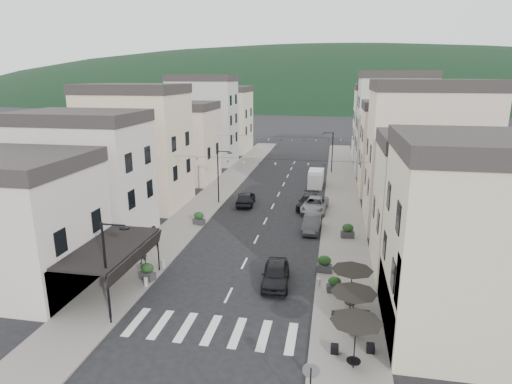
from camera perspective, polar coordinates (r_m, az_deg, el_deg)
ground at (r=23.72m, az=-7.41°, el=-20.37°), size 700.00×700.00×0.00m
sidewalk_left at (r=53.90m, az=-4.76°, el=0.42°), size 4.00×76.00×0.12m
sidewalk_right at (r=52.13m, az=11.38°, el=-0.35°), size 4.00×76.00×0.12m
hill_backdrop at (r=318.65m, az=9.49°, el=12.50°), size 640.00×360.00×70.00m
bistro_building at (r=25.31m, az=28.83°, el=-7.00°), size 10.00×8.00×10.00m
boutique_awning at (r=28.95m, az=-18.46°, el=-7.18°), size 3.77×7.50×3.28m
buildings_row_left at (r=60.25m, az=-9.95°, el=7.68°), size 10.20×54.16×14.00m
buildings_row_right at (r=55.99m, az=18.89°, el=6.75°), size 10.20×54.16×14.50m
cafe_terrace at (r=24.01m, az=12.90°, el=-13.54°), size 2.50×8.10×2.53m
streetlamp_left_near at (r=25.66m, az=-18.94°, el=-8.73°), size 1.70×0.56×6.00m
streetlamp_left_far at (r=46.99m, az=-4.77°, el=2.78°), size 1.70×0.56×6.00m
streetlamp_right_far at (r=63.09m, az=9.91°, el=5.79°), size 1.70×0.56×6.00m
traffic_sign at (r=18.93m, az=7.30°, el=-23.57°), size 0.70×0.07×2.70m
bollards at (r=27.97m, az=-3.95°, el=-13.29°), size 11.66×10.26×0.60m
bunting_near at (r=41.57m, az=1.52°, el=3.95°), size 19.00×0.28×0.62m
bunting_far at (r=57.21m, az=4.03°, el=7.01°), size 19.00×0.28×0.62m
parked_car_a at (r=29.56m, az=2.64°, el=-10.89°), size 2.08×4.55×1.51m
parked_car_b at (r=39.54m, az=7.41°, el=-4.22°), size 1.64×4.29×1.40m
parked_car_c at (r=45.16m, az=7.84°, el=-1.69°), size 2.91×5.58×1.50m
parked_car_d at (r=46.21m, az=6.96°, el=-1.33°), size 2.46×4.99×1.39m
parked_car_e at (r=47.12m, az=-1.40°, el=-0.79°), size 2.23×4.75×1.57m
delivery_van at (r=55.80m, az=8.00°, el=1.91°), size 1.89×4.63×2.20m
pedestrian_a at (r=33.24m, az=-14.89°, el=-7.70°), size 0.75×0.52×1.98m
pedestrian_b at (r=36.12m, az=-13.34°, el=-5.83°), size 0.90×0.70×1.85m
planter_la at (r=30.95m, az=-14.28°, el=-10.24°), size 1.20×0.91×1.20m
planter_lb at (r=40.97m, az=-7.61°, el=-3.49°), size 1.25×0.96×1.24m
planter_ra at (r=28.92m, az=10.41°, el=-12.04°), size 1.02×0.66×1.07m
planter_rb at (r=31.46m, az=9.09°, el=-9.47°), size 1.13×0.65×1.24m
planter_rc at (r=38.18m, az=12.12°, el=-5.09°), size 1.20×0.75×1.27m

